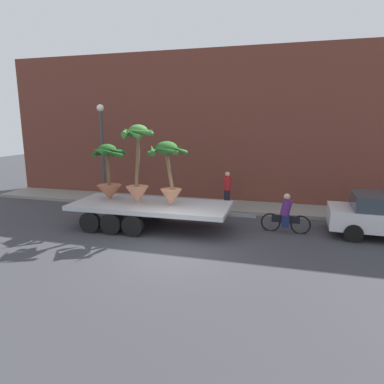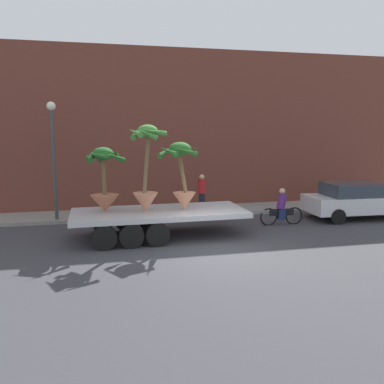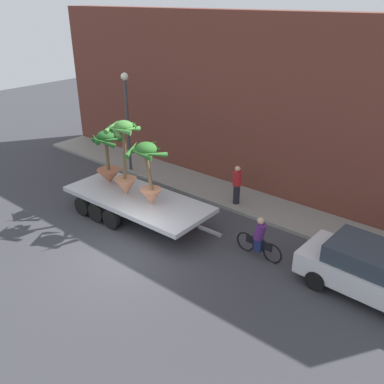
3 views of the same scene
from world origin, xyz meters
name	(u,v)px [view 1 (image 1 of 3)]	position (x,y,z in m)	size (l,w,h in m)	color
ground_plane	(173,250)	(0.00, 0.00, 0.00)	(60.00, 60.00, 0.00)	#38383D
sidewalk	(212,205)	(0.00, 6.10, 0.07)	(24.00, 2.20, 0.15)	gray
building_facade	(220,128)	(0.00, 7.80, 3.84)	(24.00, 1.20, 7.69)	brown
flatbed_trailer	(145,208)	(-1.88, 2.11, 0.78)	(7.23, 2.66, 0.98)	#B7BABF
potted_palm_rear	(169,171)	(-0.82, 2.02, 2.31)	(1.53, 1.59, 2.45)	tan
potted_palm_middle	(138,166)	(-2.09, 2.02, 2.46)	(1.37, 1.36, 3.05)	tan
potted_palm_front	(109,175)	(-3.53, 2.34, 2.01)	(1.40, 1.52, 2.28)	#B26647
cyclist	(286,215)	(3.53, 2.92, 0.67)	(1.84, 0.36, 1.54)	black
pedestrian_near_gate	(227,189)	(0.82, 5.54, 1.04)	(0.36, 0.36, 1.71)	black
street_lamp	(102,140)	(-5.50, 5.30, 3.23)	(0.36, 0.36, 4.83)	#383D42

